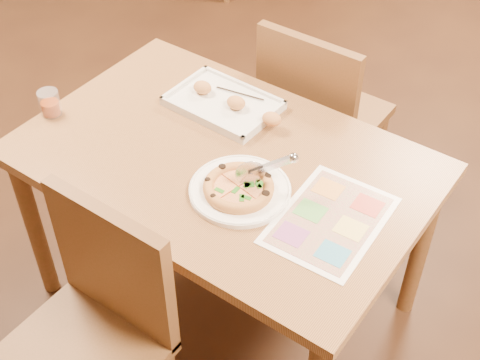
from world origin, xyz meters
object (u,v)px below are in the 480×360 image
Objects in this scene: glass_tumbler at (50,104)px; appetizer_tray at (226,104)px; dining_table at (223,177)px; pizza at (239,187)px; menu at (330,220)px; chair_near at (96,312)px; plate at (240,190)px; pizza_cutter at (264,168)px; chair_far at (316,105)px.

appetizer_tray is at bearing 38.80° from glass_tumbler.
pizza is at bearing -37.78° from dining_table.
menu is at bearing 6.43° from glass_tumbler.
appetizer_tray is (-0.29, 0.32, -0.01)m from pizza.
dining_table is 2.77× the size of chair_near.
pizza is 0.76m from glass_tumbler.
plate is at bearing 4.59° from glass_tumbler.
chair_near is at bearing -151.95° from pizza_cutter.
chair_far reaches higher than appetizer_tray.
chair_far is at bearing 51.13° from glass_tumbler.
dining_table is 0.28m from appetizer_tray.
chair_near is at bearing -79.75° from appetizer_tray.
appetizer_tray reaches higher than plate.
dining_table is 3.33× the size of menu.
chair_far reaches higher than plate.
menu reaches higher than dining_table.
pizza_cutter reaches higher than plate.
glass_tumbler is at bearing 51.13° from chair_far.
appetizer_tray is at bearing 99.17° from pizza_cutter.
menu is at bearing -5.95° from dining_table.
pizza_cutter is (0.05, 0.05, 0.08)m from plate.
menu is (0.57, -0.26, -0.01)m from appetizer_tray.
pizza is at bearing -166.79° from menu.
appetizer_tray is (-0.29, 0.31, 0.01)m from plate.
plate is 3.44× the size of glass_tumbler.
chair_near and chair_far have the same top height.
chair_far reaches higher than dining_table.
plate is 0.76m from glass_tumbler.
appetizer_tray is at bearing 69.12° from chair_far.
dining_table is at bearing 14.63° from glass_tumbler.
pizza_cutter is at bearing 7.49° from glass_tumbler.
plate is at bearing 177.84° from pizza_cutter.
glass_tumbler reaches higher than plate.
chair_far is at bearing 101.25° from plate.
pizza_cutter is 1.51× the size of glass_tumbler.
pizza_cutter is 0.24m from menu.
chair_far is 0.73m from pizza_cutter.
chair_near is 0.63m from pizza_cutter.
pizza_cutter is at bearing -38.30° from appetizer_tray.
chair_near is at bearing -105.96° from pizza.
chair_near reaches higher than plate.
chair_far is at bearing 101.21° from pizza.
plate is 0.02m from pizza.
chair_far is 0.73m from plate.
pizza is (0.00, -0.01, 0.02)m from plate.
pizza reaches higher than plate.
appetizer_tray is at bearing 131.67° from pizza.
plate is 0.11m from pizza_cutter.
plate reaches higher than dining_table.
pizza is 0.50× the size of appetizer_tray.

